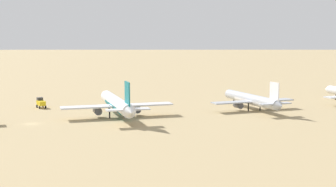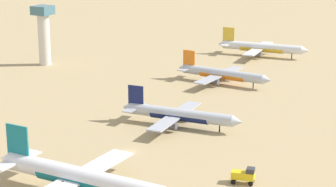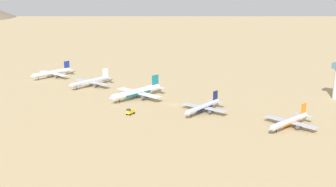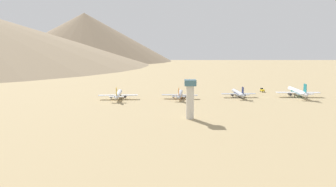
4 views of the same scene
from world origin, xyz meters
The scene contains 7 objects.
ground_plane centered at (0.00, 0.00, 0.00)m, with size 1800.00×1800.00×0.00m, color tan.
parked_jet_0 centered at (3.71, -128.04, 3.91)m, with size 40.21×32.60×11.61m.
parked_jet_1 centered at (3.39, -79.09, 3.88)m, with size 40.42×32.80×11.66m.
parked_jet_2 centered at (4.92, -28.33, 4.50)m, with size 46.84×37.98×13.52m.
parked_jet_3 centered at (1.92, 24.54, 3.59)m, with size 37.45×30.45×10.80m.
parked_jet_4 centered at (-6.52, 76.07, 3.63)m, with size 37.81×30.76×10.90m.
service_truck centered at (33.45, -5.15, 2.08)m, with size 5.55×3.59×3.90m.
Camera 3 is at (203.55, 175.90, 75.88)m, focal length 46.99 mm.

